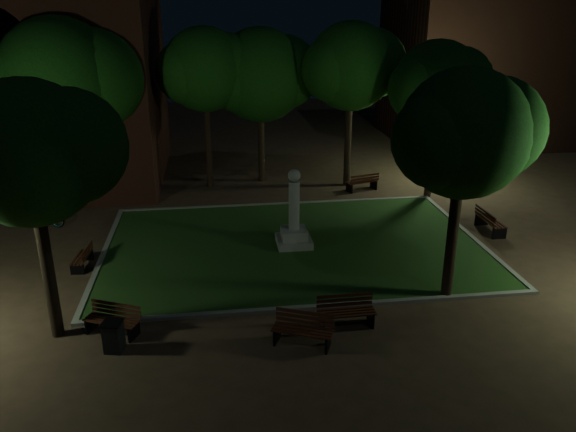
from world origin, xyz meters
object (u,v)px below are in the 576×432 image
object	(u,v)px
bench_near_right	(303,330)
trash_bin	(113,336)
bench_west_near	(113,320)
bench_right_side	(489,222)
monument	(294,225)
bench_near_left	(346,312)
bench_far_side	(362,183)
bicycle	(44,217)
bench_left_side	(83,258)

from	to	relation	value
bench_near_right	trash_bin	world-z (taller)	bench_near_right
bench_west_near	bench_near_right	bearing A→B (deg)	11.24
bench_right_side	trash_bin	bearing A→B (deg)	114.76
bench_near_right	bench_west_near	size ratio (longest dim) A/B	1.05
monument	bench_west_near	world-z (taller)	monument
bench_near_left	bench_west_near	bearing A→B (deg)	174.71
bench_far_side	bench_right_side	bearing A→B (deg)	104.39
bench_far_side	trash_bin	bearing A→B (deg)	33.92
bench_near_left	bench_far_side	distance (m)	13.64
bench_near_left	bench_near_right	size ratio (longest dim) A/B	0.96
bench_near_left	bench_right_side	xyz separation A→B (m)	(7.94, 6.62, 0.02)
bench_near_right	bench_far_side	bearing A→B (deg)	91.81
bicycle	bench_near_left	bearing A→B (deg)	-117.63
bench_near_left	bicycle	world-z (taller)	bench_near_left
bench_near_right	bicycle	size ratio (longest dim) A/B	1.01
trash_bin	bench_right_side	bearing A→B (deg)	25.48
bench_near_right	trash_bin	bearing A→B (deg)	-160.86
bench_near_left	bench_right_side	size ratio (longest dim) A/B	0.96
monument	trash_bin	world-z (taller)	monument
bench_near_left	bench_right_side	distance (m)	10.34
bench_left_side	bench_near_right	bearing A→B (deg)	54.46
bench_near_left	bench_left_side	world-z (taller)	bench_near_left
bench_west_near	trash_bin	distance (m)	0.97
bench_near_left	bench_near_right	world-z (taller)	bench_near_left
bicycle	bench_right_side	bearing A→B (deg)	-86.27
bench_left_side	bench_near_left	bearing A→B (deg)	63.22
monument	bench_far_side	distance (m)	8.30
bench_near_right	bench_left_side	xyz separation A→B (m)	(-7.38, 6.19, -0.08)
bench_near_left	trash_bin	xyz separation A→B (m)	(-6.87, -0.43, 0.02)
bench_near_right	bench_west_near	xyz separation A→B (m)	(-5.56, 1.34, -0.02)
bench_far_side	bicycle	world-z (taller)	bicycle
monument	bench_west_near	distance (m)	8.52
bench_left_side	bicycle	world-z (taller)	bicycle
bench_far_side	bicycle	distance (m)	15.70
trash_bin	bicycle	world-z (taller)	bicycle
bench_west_near	monument	bearing A→B (deg)	66.83
bench_near_left	bench_west_near	xyz separation A→B (m)	(-7.03, 0.52, -0.02)
bench_west_near	bicycle	distance (m)	10.33
monument	bench_right_side	bearing A→B (deg)	2.72
bench_near_right	bench_left_side	distance (m)	9.63
bench_west_near	bicycle	world-z (taller)	bicycle
bench_left_side	bicycle	xyz separation A→B (m)	(-2.55, 4.52, 0.11)
bench_near_left	bench_left_side	xyz separation A→B (m)	(-8.85, 5.36, -0.08)
bench_near_right	bicycle	world-z (taller)	bicycle
bench_near_right	monument	bearing A→B (deg)	107.06
bench_near_right	bench_right_side	size ratio (longest dim) A/B	1.00
bench_near_left	bench_far_side	world-z (taller)	bench_near_left
monument	bench_right_side	distance (m)	8.67
bicycle	bench_near_right	bearing A→B (deg)	-123.86
bench_left_side	bicycle	size ratio (longest dim) A/B	0.81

